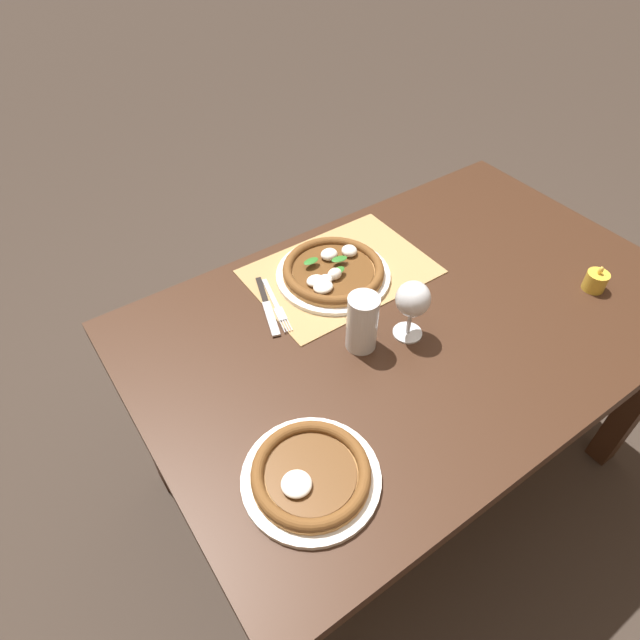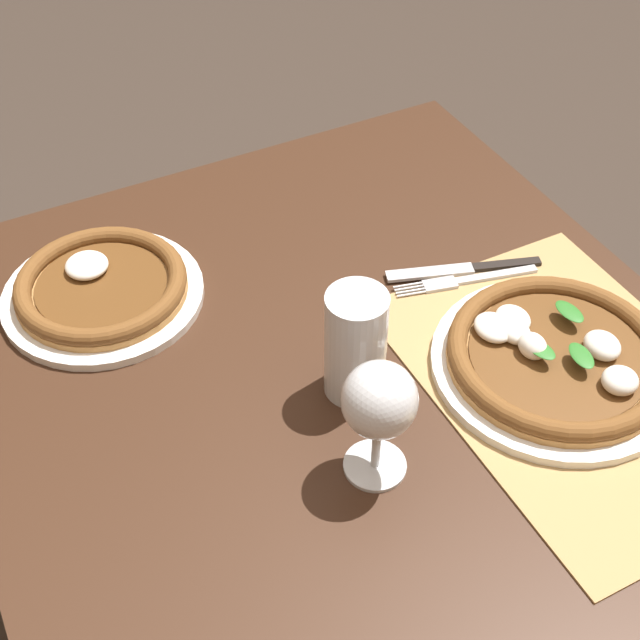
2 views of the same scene
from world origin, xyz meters
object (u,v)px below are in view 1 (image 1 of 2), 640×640
object	(u,v)px
votive_candle	(595,282)
wine_glass	(413,301)
pizza_near	(333,271)
pizza_far	(311,475)
pint_glass	(363,324)
fork	(276,305)
knife	(267,306)

from	to	relation	value
votive_candle	wine_glass	bearing A→B (deg)	-16.86
pizza_near	pizza_far	xyz separation A→B (m)	(0.37, 0.45, -0.00)
pint_glass	fork	world-z (taller)	pint_glass
pizza_far	wine_glass	distance (m)	0.45
pizza_far	fork	xyz separation A→B (m)	(-0.19, -0.44, -0.01)
pizza_far	votive_candle	bearing A→B (deg)	-178.04
pizza_near	pizza_far	world-z (taller)	pizza_near
pizza_far	votive_candle	xyz separation A→B (m)	(-0.90, -0.03, 0.00)
pizza_near	votive_candle	xyz separation A→B (m)	(-0.53, 0.42, 0.00)
pizza_near	knife	xyz separation A→B (m)	(0.20, -0.00, -0.02)
pizza_near	fork	xyz separation A→B (m)	(0.18, 0.01, -0.02)
pint_glass	fork	size ratio (longest dim) A/B	0.73
wine_glass	pizza_far	bearing A→B (deg)	24.48
pint_glass	votive_candle	bearing A→B (deg)	163.13
wine_glass	votive_candle	xyz separation A→B (m)	(-0.50, 0.15, -0.08)
pint_glass	fork	xyz separation A→B (m)	(0.09, -0.22, -0.06)
votive_candle	knife	bearing A→B (deg)	-29.98
pizza_near	pizza_far	size ratio (longest dim) A/B	1.14
pizza_far	knife	xyz separation A→B (m)	(-0.17, -0.45, -0.01)
wine_glass	fork	distance (m)	0.35
pizza_near	wine_glass	distance (m)	0.28
wine_glass	pint_glass	bearing A→B (deg)	-16.94
pizza_far	pint_glass	distance (m)	0.36
pizza_near	votive_candle	bearing A→B (deg)	141.68
pint_glass	wine_glass	bearing A→B (deg)	163.06
fork	pizza_far	bearing A→B (deg)	66.29
pizza_near	pint_glass	xyz separation A→B (m)	(0.09, 0.23, 0.05)
fork	wine_glass	bearing A→B (deg)	128.84
pizza_far	votive_candle	distance (m)	0.90
votive_candle	pizza_near	bearing A→B (deg)	-38.32
pint_glass	knife	bearing A→B (deg)	-63.90
wine_glass	pint_glass	size ratio (longest dim) A/B	1.07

